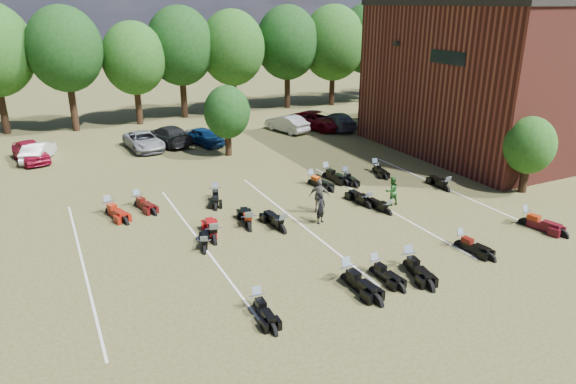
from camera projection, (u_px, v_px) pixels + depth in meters
ground at (382, 233)px, 24.19m from camera, size 160.00×160.00×0.00m
car_0 at (30, 151)px, 34.69m from camera, size 2.63×4.51×1.44m
car_1 at (38, 151)px, 35.02m from camera, size 2.51×4.16×1.30m
car_2 at (144, 141)px, 37.62m from camera, size 2.54×4.81×1.29m
car_3 at (168, 135)px, 38.91m from camera, size 3.17×5.30×1.44m
car_4 at (205, 137)px, 38.87m from camera, size 2.58×4.03×1.28m
car_5 at (287, 123)px, 42.78m from camera, size 2.50×4.49×1.40m
car_6 at (317, 120)px, 43.76m from camera, size 4.14×5.80×1.47m
car_7 at (338, 121)px, 43.73m from camera, size 2.62×5.03×1.39m
person_black at (321, 208)px, 24.98m from camera, size 0.68×0.60×1.58m
person_green at (392, 191)px, 27.24m from camera, size 0.80×0.64×1.57m
person_grey at (319, 196)px, 26.19m from camera, size 1.14×0.91×1.81m
motorcycle_0 at (258, 309)px, 18.18m from camera, size 0.78×2.14×1.17m
motorcycle_2 at (347, 282)px, 19.95m from camera, size 0.96×2.54×1.39m
motorcycle_3 at (375, 273)px, 20.57m from camera, size 0.80×2.14×1.17m
motorcycle_4 at (408, 268)px, 20.99m from camera, size 1.20×2.49×1.33m
motorcycle_5 at (460, 247)px, 22.80m from camera, size 0.95×2.22×1.20m
motorcycle_6 at (525, 225)px, 25.05m from camera, size 1.29×2.57×1.37m
motorcycle_7 at (215, 242)px, 23.22m from camera, size 1.22×2.59×1.39m
motorcycle_8 at (249, 229)px, 24.54m from camera, size 1.26×2.51×1.34m
motorcycle_9 at (205, 252)px, 22.32m from camera, size 1.29×2.12×1.12m
motorcycle_10 at (282, 232)px, 24.28m from camera, size 0.88×2.44×1.34m
motorcycle_11 at (367, 207)px, 27.17m from camera, size 0.76×2.31×1.29m
motorcycle_12 at (388, 214)px, 26.31m from camera, size 0.87×2.13×1.16m
motorcycle_13 at (446, 191)px, 29.56m from camera, size 0.98×2.28×1.23m
motorcycle_14 at (138, 206)px, 27.35m from camera, size 1.33×2.34×1.25m
motorcycle_15 at (110, 214)px, 26.37m from camera, size 1.42×2.52×1.34m
motorcycle_16 at (216, 198)px, 28.41m from camera, size 1.37×2.34×1.24m
motorcycle_17 at (312, 184)px, 30.61m from camera, size 1.16×2.34×1.25m
motorcycle_18 at (345, 180)px, 31.39m from camera, size 0.89×2.07×1.12m
motorcycle_19 at (326, 178)px, 31.75m from camera, size 1.18×2.53×1.36m
motorcycle_20 at (375, 172)px, 32.88m from camera, size 1.07×2.22×1.19m
brick_building at (553, 70)px, 39.01m from camera, size 25.40×15.20×10.70m
tree_line at (185, 48)px, 45.97m from camera, size 56.00×6.00×9.79m
young_tree_near_building at (530, 145)px, 28.43m from camera, size 2.80×2.80×4.16m
young_tree_midfield at (227, 112)px, 35.32m from camera, size 3.20×3.20×4.70m
parking_lines at (296, 221)px, 25.47m from camera, size 20.10×14.00×0.01m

